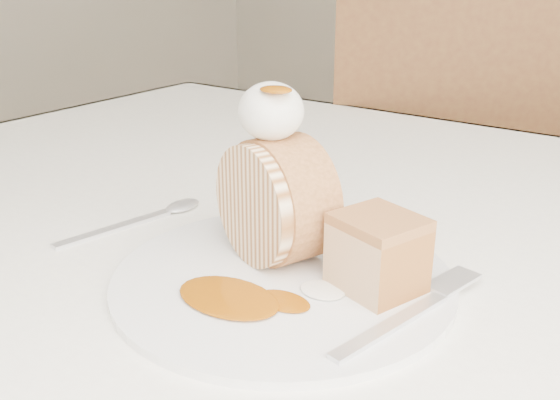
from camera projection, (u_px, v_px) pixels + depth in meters
The scene contains 10 objects.
table at pixel (386, 306), 0.64m from camera, with size 1.40×0.90×0.75m.
chair_far at pixel (451, 194), 1.27m from camera, with size 0.59×0.59×0.96m.
plate at pixel (283, 278), 0.50m from camera, with size 0.28×0.28×0.01m, color white.
roulade_slice at pixel (275, 201), 0.51m from camera, with size 0.10×0.10×0.06m, color #FFE0B1.
cake_chunk at pixel (377, 257), 0.47m from camera, with size 0.06×0.06×0.05m, color #B97646.
whipped_cream at pixel (271, 111), 0.49m from camera, with size 0.05×0.05×0.05m, color white.
caramel_drizzle at pixel (276, 82), 0.47m from camera, with size 0.03×0.02×0.01m, color #8C4505.
caramel_pool at pixel (228, 297), 0.46m from camera, with size 0.09×0.06×0.00m, color #8C4505, non-canonical shape.
fork at pixel (391, 325), 0.43m from camera, with size 0.02×0.16×0.00m, color silver.
spoon at pixel (114, 229), 0.60m from camera, with size 0.02×0.15×0.00m, color silver.
Camera 1 is at (0.24, -0.32, 0.99)m, focal length 40.00 mm.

